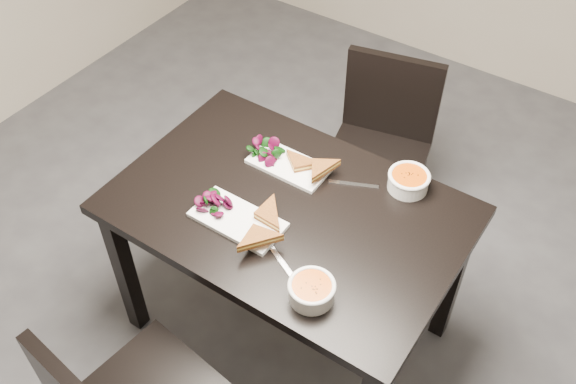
% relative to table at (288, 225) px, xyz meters
% --- Properties ---
extents(table, '(1.20, 0.80, 0.75)m').
position_rel_table_xyz_m(table, '(0.00, 0.00, 0.00)').
color(table, black).
rests_on(table, ground).
extents(chair_far, '(0.50, 0.50, 0.85)m').
position_rel_table_xyz_m(chair_far, '(-0.02, 0.77, -0.17)').
color(chair_far, black).
rests_on(chair_far, ground).
extents(plate_near, '(0.32, 0.16, 0.02)m').
position_rel_table_xyz_m(plate_near, '(-0.10, -0.15, 0.11)').
color(plate_near, white).
rests_on(plate_near, table).
extents(sandwich_near, '(0.16, 0.13, 0.05)m').
position_rel_table_xyz_m(sandwich_near, '(-0.04, -0.14, 0.14)').
color(sandwich_near, '#A35722').
rests_on(sandwich_near, plate_near).
extents(salad_near, '(0.10, 0.09, 0.04)m').
position_rel_table_xyz_m(salad_near, '(-0.20, -0.15, 0.14)').
color(salad_near, black).
rests_on(salad_near, plate_near).
extents(soup_bowl_near, '(0.15, 0.15, 0.07)m').
position_rel_table_xyz_m(soup_bowl_near, '(0.27, -0.27, 0.14)').
color(soup_bowl_near, white).
rests_on(soup_bowl_near, table).
extents(cutlery_near, '(0.17, 0.09, 0.00)m').
position_rel_table_xyz_m(cutlery_near, '(0.12, -0.21, 0.10)').
color(cutlery_near, silver).
rests_on(cutlery_near, table).
extents(plate_far, '(0.29, 0.15, 0.01)m').
position_rel_table_xyz_m(plate_far, '(-0.11, 0.16, 0.11)').
color(plate_far, white).
rests_on(plate_far, table).
extents(sandwich_far, '(0.18, 0.18, 0.05)m').
position_rel_table_xyz_m(sandwich_far, '(-0.04, 0.15, 0.14)').
color(sandwich_far, '#A35722').
rests_on(sandwich_far, plate_far).
extents(salad_far, '(0.09, 0.08, 0.04)m').
position_rel_table_xyz_m(salad_far, '(-0.21, 0.16, 0.13)').
color(salad_far, black).
rests_on(salad_far, plate_far).
extents(soup_bowl_far, '(0.15, 0.15, 0.07)m').
position_rel_table_xyz_m(soup_bowl_far, '(0.30, 0.31, 0.14)').
color(soup_bowl_far, white).
rests_on(soup_bowl_far, table).
extents(cutlery_far, '(0.17, 0.09, 0.00)m').
position_rel_table_xyz_m(cutlery_far, '(0.13, 0.22, 0.10)').
color(cutlery_far, silver).
rests_on(cutlery_far, table).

